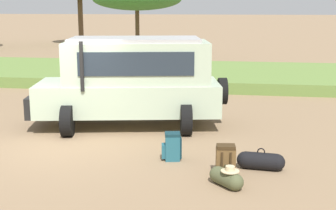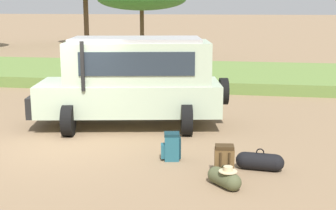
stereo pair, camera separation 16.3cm
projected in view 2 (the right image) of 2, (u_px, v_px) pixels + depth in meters
ground_plane at (62, 144)px, 11.29m from camera, size 320.00×320.00×0.00m
grass_bank at (152, 73)px, 21.48m from camera, size 120.00×7.00×0.44m
safari_vehicle at (133, 80)px, 12.75m from camera, size 5.48×3.33×2.44m
backpack_beside_front_wheel at (224, 160)px, 9.20m from camera, size 0.41×0.40×0.61m
backpack_cluster_center at (171, 147)px, 10.10m from camera, size 0.46×0.37×0.61m
duffel_bag_low_black_case at (224, 178)px, 8.62m from camera, size 0.65×0.67×0.42m
duffel_bag_soft_canvas at (260, 161)px, 9.51m from camera, size 0.98×0.41×0.45m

